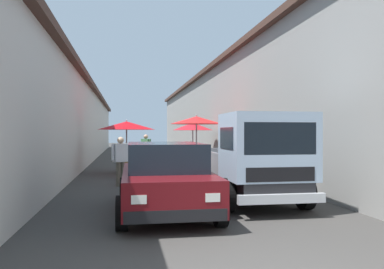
{
  "coord_description": "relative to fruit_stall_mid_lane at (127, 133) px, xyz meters",
  "views": [
    {
      "loc": [
        -3.27,
        1.51,
        1.67
      ],
      "look_at": [
        9.19,
        -0.7,
        1.6
      ],
      "focal_mm": 35.62,
      "sensor_mm": 36.0,
      "label": 1
    }
  ],
  "objects": [
    {
      "name": "ground",
      "position": [
        0.99,
        -1.4,
        -1.65
      ],
      "size": [
        90.0,
        90.0,
        0.0
      ],
      "primitive_type": "plane",
      "color": "#3D3A38"
    },
    {
      "name": "building_left_whitewash",
      "position": [
        3.24,
        5.4,
        0.49
      ],
      "size": [
        49.8,
        7.5,
        4.26
      ],
      "color": "beige",
      "rests_on": "ground"
    },
    {
      "name": "building_right_concrete",
      "position": [
        3.24,
        -8.2,
        1.08
      ],
      "size": [
        49.8,
        7.5,
        5.45
      ],
      "color": "gray",
      "rests_on": "ground"
    },
    {
      "name": "fruit_stall_mid_lane",
      "position": [
        0.0,
        0.0,
        0.0
      ],
      "size": [
        2.35,
        2.35,
        2.2
      ],
      "color": "#9E9EA3",
      "rests_on": "ground"
    },
    {
      "name": "fruit_stall_near_left",
      "position": [
        -0.02,
        -2.92,
        0.14
      ],
      "size": [
        2.21,
        2.21,
        2.43
      ],
      "color": "#9E9EA3",
      "rests_on": "ground"
    },
    {
      "name": "fruit_stall_far_right",
      "position": [
        3.86,
        -3.4,
        0.04
      ],
      "size": [
        2.12,
        2.12,
        2.26
      ],
      "color": "#9E9EA3",
      "rests_on": "ground"
    },
    {
      "name": "hatchback_car",
      "position": [
        -7.88,
        -0.72,
        -0.91
      ],
      "size": [
        3.93,
        1.97,
        1.45
      ],
      "color": "#600F14",
      "rests_on": "ground"
    },
    {
      "name": "delivery_truck",
      "position": [
        -7.41,
        -2.88,
        -0.61
      ],
      "size": [
        4.94,
        2.01,
        2.08
      ],
      "color": "black",
      "rests_on": "ground"
    },
    {
      "name": "vendor_by_crates",
      "position": [
        -3.74,
        0.23,
        -0.78
      ],
      "size": [
        0.39,
        0.55,
        1.53
      ],
      "color": "#665B4C",
      "rests_on": "ground"
    },
    {
      "name": "vendor_in_shade",
      "position": [
        2.5,
        -0.89,
        -0.75
      ],
      "size": [
        0.48,
        0.46,
        1.58
      ],
      "color": "#232328",
      "rests_on": "ground"
    },
    {
      "name": "plastic_stool",
      "position": [
        -2.06,
        -0.02,
        -1.32
      ],
      "size": [
        0.3,
        0.3,
        0.43
      ],
      "color": "red",
      "rests_on": "ground"
    }
  ]
}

